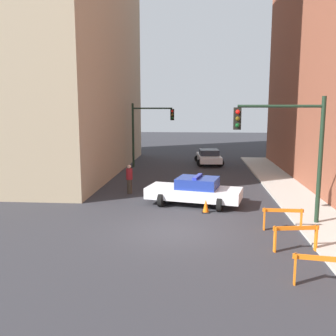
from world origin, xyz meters
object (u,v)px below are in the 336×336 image
(barrier_mid, at_px, (296,234))
(traffic_cone, at_px, (206,206))
(traffic_light_near, at_px, (292,141))
(traffic_light_far, at_px, (146,126))
(pedestrian_crossing, at_px, (129,179))
(barrier_front, at_px, (323,266))
(barrier_back, at_px, (283,216))
(police_car, at_px, (195,191))
(parked_car_near, at_px, (209,157))

(barrier_mid, distance_m, traffic_cone, 5.44)
(traffic_light_near, bearing_deg, barrier_mid, -98.42)
(traffic_light_far, bearing_deg, pedestrian_crossing, -88.00)
(barrier_front, distance_m, traffic_cone, 7.78)
(traffic_light_far, bearing_deg, barrier_mid, -66.77)
(traffic_cone, bearing_deg, barrier_mid, -56.98)
(traffic_light_near, height_order, barrier_mid, traffic_light_near)
(traffic_light_far, xyz_separation_m, barrier_back, (7.62, -15.44, -2.78))
(traffic_light_near, relative_size, traffic_light_far, 1.00)
(pedestrian_crossing, height_order, barrier_mid, pedestrian_crossing)
(barrier_front, bearing_deg, police_car, 112.78)
(barrier_front, bearing_deg, traffic_light_far, 110.71)
(traffic_light_near, bearing_deg, traffic_light_far, 118.83)
(traffic_light_near, bearing_deg, traffic_cone, 156.34)
(traffic_light_near, height_order, traffic_cone, traffic_light_near)
(traffic_cone, bearing_deg, traffic_light_near, -23.66)
(barrier_mid, xyz_separation_m, barrier_back, (0.05, 2.21, 0.00))
(barrier_front, xyz_separation_m, traffic_cone, (-3.04, 7.15, -0.30))
(pedestrian_crossing, distance_m, barrier_mid, 10.93)
(parked_car_near, bearing_deg, pedestrian_crossing, -117.47)
(pedestrian_crossing, relative_size, barrier_mid, 1.05)
(police_car, bearing_deg, traffic_light_far, 32.03)
(police_car, height_order, barrier_mid, police_car)
(police_car, height_order, barrier_front, police_car)
(traffic_light_far, distance_m, barrier_back, 17.44)
(traffic_light_near, relative_size, police_car, 1.04)
(traffic_light_far, bearing_deg, barrier_back, -63.72)
(police_car, distance_m, barrier_front, 9.25)
(traffic_light_near, distance_m, parked_car_near, 17.10)
(traffic_light_far, distance_m, police_car, 12.69)
(barrier_front, distance_m, barrier_back, 4.81)
(barrier_mid, xyz_separation_m, traffic_cone, (-2.96, 4.56, -0.30))
(police_car, relative_size, parked_car_near, 1.13)
(traffic_light_near, bearing_deg, parked_car_near, 99.94)
(traffic_light_far, xyz_separation_m, pedestrian_crossing, (0.33, -9.47, -2.54))
(traffic_light_far, height_order, parked_car_near, traffic_light_far)
(traffic_light_far, height_order, pedestrian_crossing, traffic_light_far)
(traffic_light_far, relative_size, barrier_mid, 3.27)
(traffic_light_far, height_order, barrier_mid, traffic_light_far)
(police_car, bearing_deg, parked_car_near, 8.50)
(traffic_light_far, relative_size, parked_car_near, 1.17)
(parked_car_near, height_order, barrier_back, parked_car_near)
(barrier_mid, height_order, traffic_cone, barrier_mid)
(traffic_light_far, xyz_separation_m, police_car, (4.07, -11.72, -2.67))
(traffic_light_near, relative_size, barrier_front, 3.27)
(traffic_light_near, relative_size, parked_car_near, 1.17)
(barrier_mid, bearing_deg, parked_car_near, 97.12)
(traffic_light_far, xyz_separation_m, barrier_front, (7.66, -20.25, -2.78))
(police_car, xyz_separation_m, barrier_mid, (3.50, -5.94, -0.11))
(traffic_light_near, height_order, barrier_front, traffic_light_near)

